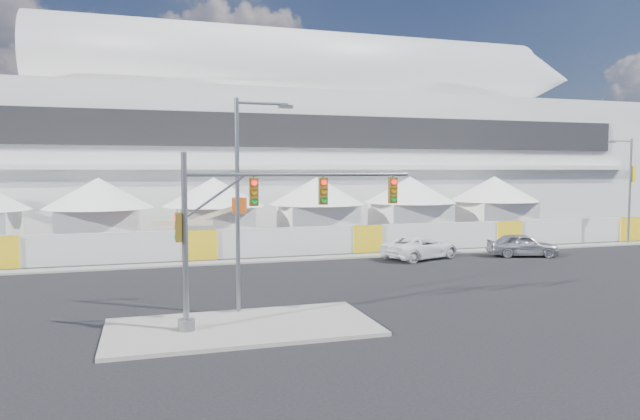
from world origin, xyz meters
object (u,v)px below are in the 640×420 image
object	(u,v)px
streetlight_median	(243,190)
streetlight_curb	(628,183)
lot_car_b	(557,229)
traffic_mast	(242,229)
pickup_curb	(421,247)
boom_lift	(176,238)
sedan_silver	(522,245)

from	to	relation	value
streetlight_median	streetlight_curb	distance (m)	35.82
lot_car_b	traffic_mast	size ratio (longest dim) A/B	0.47
traffic_mast	streetlight_curb	world-z (taller)	streetlight_curb
pickup_curb	boom_lift	distance (m)	17.45
sedan_silver	boom_lift	world-z (taller)	boom_lift
boom_lift	streetlight_curb	bearing A→B (deg)	3.89
pickup_curb	traffic_mast	xyz separation A→B (m)	(-14.33, -13.65, 3.03)
sedan_silver	lot_car_b	distance (m)	13.90
streetlight_median	boom_lift	xyz separation A→B (m)	(-1.86, 18.79, -4.11)
streetlight_curb	traffic_mast	bearing A→B (deg)	-155.16
sedan_silver	streetlight_median	world-z (taller)	streetlight_median
lot_car_b	streetlight_curb	bearing A→B (deg)	175.55
streetlight_median	sedan_silver	bearing A→B (deg)	25.84
pickup_curb	streetlight_curb	size ratio (longest dim) A/B	0.67
sedan_silver	streetlight_curb	world-z (taller)	streetlight_curb
traffic_mast	boom_lift	bearing A→B (deg)	93.95
sedan_silver	streetlight_median	xyz separation A→B (m)	(-21.13, -10.23, 4.38)
streetlight_median	streetlight_curb	bearing A→B (deg)	21.80
lot_car_b	streetlight_curb	world-z (taller)	streetlight_curb
lot_car_b	streetlight_median	world-z (taller)	streetlight_median
sedan_silver	streetlight_curb	xyz separation A→B (m)	(12.12, 3.07, 4.14)
streetlight_median	boom_lift	world-z (taller)	streetlight_median
streetlight_curb	boom_lift	distance (m)	35.75
traffic_mast	lot_car_b	bearing A→B (deg)	34.10
traffic_mast	streetlight_median	world-z (taller)	streetlight_median
sedan_silver	lot_car_b	bearing A→B (deg)	-32.00
pickup_curb	streetlight_curb	xyz separation A→B (m)	(19.33, 1.93, 4.16)
lot_car_b	traffic_mast	world-z (taller)	traffic_mast
pickup_curb	traffic_mast	distance (m)	20.02
lot_car_b	boom_lift	distance (m)	33.46
boom_lift	traffic_mast	bearing A→B (deg)	-73.26
streetlight_median	boom_lift	bearing A→B (deg)	95.67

